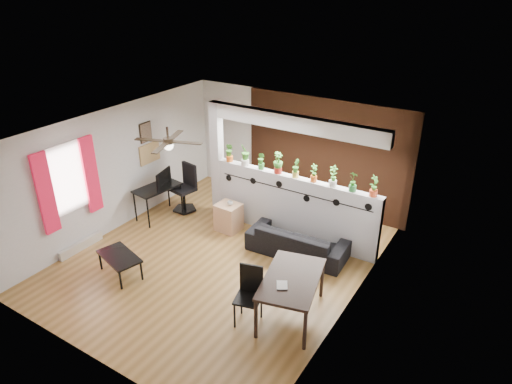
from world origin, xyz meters
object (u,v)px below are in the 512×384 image
Objects in this scene: ceiling_fan at (168,143)px; computer_desk at (157,190)px; potted_plant_0 at (229,152)px; cube_shelf at (229,217)px; potted_plant_6 at (333,175)px; potted_plant_4 at (296,168)px; folding_chair at (250,289)px; potted_plant_3 at (278,162)px; cup at (230,203)px; sofa at (297,242)px; coffee_table at (119,257)px; potted_plant_5 at (314,172)px; potted_plant_7 at (353,181)px; potted_plant_1 at (245,154)px; office_chair at (186,191)px; dining_table at (292,282)px; potted_plant_2 at (261,160)px; potted_plant_8 at (374,185)px.

computer_desk is (-1.34, 0.95, -1.64)m from ceiling_fan.
computer_desk is at bearing 144.86° from ceiling_fan.
ceiling_fan is 1.95m from potted_plant_0.
potted_plant_0 reaches higher than cube_shelf.
potted_plant_4 is at bearing -180.00° from potted_plant_6.
potted_plant_3 is at bearing 110.87° from folding_chair.
potted_plant_6 is at bearing 13.73° from cup.
coffee_table is at bearing 40.50° from sofa.
potted_plant_5 is 0.79m from potted_plant_7.
computer_desk is (-3.34, -0.85, -0.88)m from potted_plant_5.
potted_plant_1 is 2.12m from sofa.
potted_plant_1 is 0.48× the size of coffee_table.
computer_desk is 0.68m from office_chair.
office_chair reaches higher than computer_desk.
folding_chair is at bearing 5.38° from coffee_table.
potted_plant_0 is at bearing 14.58° from office_chair.
office_chair is 0.72× the size of dining_table.
potted_plant_2 is 0.20× the size of sofa.
computer_desk reaches higher than sofa.
potted_plant_1 reaches higher than cup.
potted_plant_4 is (1.19, -0.00, -0.04)m from potted_plant_1.
dining_table is at bearing -27.22° from office_chair.
potted_plant_3 reaches higher than office_chair.
dining_table is at bearing -35.94° from cup.
coffee_table is (-3.62, -2.86, -1.20)m from potted_plant_8.
potted_plant_8 reaches higher than folding_chair.
coffee_table is (-2.04, -2.86, -1.19)m from potted_plant_4.
potted_plant_2 is 1.58m from potted_plant_6.
dining_table is (1.90, -2.20, -0.88)m from potted_plant_2.
potted_plant_4 is at bearing 0.00° from potted_plant_2.
potted_plant_6 is 2.29m from cup.
potted_plant_4 is at bearing -0.00° from potted_plant_1.
cube_shelf is (-2.48, -0.50, -1.26)m from potted_plant_7.
computer_desk is at bearing -168.32° from potted_plant_7.
cube_shelf is 0.61× the size of coffee_table.
ceiling_fan reaches higher than computer_desk.
potted_plant_8 reaches higher than potted_plant_0.
potted_plant_8 is (1.58, 0.00, 0.02)m from potted_plant_4.
ceiling_fan is 1.98m from potted_plant_1.
computer_desk is (-2.94, -0.85, -0.88)m from potted_plant_4.
cup is 2.81m from folding_chair.
cube_shelf is 0.40× the size of dining_table.
sofa is (1.56, -0.55, -1.32)m from potted_plant_1.
cup is at bearing -163.13° from potted_plant_5.
potted_plant_8 is (3.16, 0.00, 0.00)m from potted_plant_0.
potted_plant_0 is 1.10m from cup.
potted_plant_0 is at bearing 124.25° from cup.
cup is at bearing -55.75° from potted_plant_0.
ceiling_fan is 1.09× the size of computer_desk.
cup reaches higher than coffee_table.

